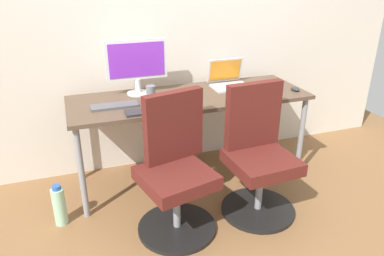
% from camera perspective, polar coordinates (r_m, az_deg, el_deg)
% --- Properties ---
extents(ground_plane, '(5.28, 5.28, 0.00)m').
position_cam_1_polar(ground_plane, '(3.23, -0.29, -7.45)').
color(ground_plane, brown).
extents(back_wall, '(4.40, 0.04, 2.60)m').
position_cam_1_polar(back_wall, '(3.17, -2.82, 16.93)').
color(back_wall, silver).
rests_on(back_wall, ground).
extents(desk, '(1.88, 0.65, 0.74)m').
position_cam_1_polar(desk, '(2.94, -0.32, 3.85)').
color(desk, brown).
rests_on(desk, ground).
extents(office_chair_left, '(0.54, 0.54, 0.94)m').
position_cam_1_polar(office_chair_left, '(2.47, -2.57, -6.74)').
color(office_chair_left, black).
rests_on(office_chair_left, ground).
extents(office_chair_right, '(0.54, 0.54, 0.94)m').
position_cam_1_polar(office_chair_right, '(2.69, 10.14, -4.43)').
color(office_chair_right, black).
rests_on(office_chair_right, ground).
extents(water_bottle_on_floor, '(0.09, 0.09, 0.31)m').
position_cam_1_polar(water_bottle_on_floor, '(2.78, -19.81, -11.23)').
color(water_bottle_on_floor, '#A5D8B2').
rests_on(water_bottle_on_floor, ground).
extents(desktop_monitor, '(0.48, 0.18, 0.43)m').
position_cam_1_polar(desktop_monitor, '(2.93, -8.55, 9.90)').
color(desktop_monitor, silver).
rests_on(desktop_monitor, desk).
extents(open_laptop, '(0.31, 0.27, 0.22)m').
position_cam_1_polar(open_laptop, '(3.16, 5.65, 7.41)').
color(open_laptop, silver).
rests_on(open_laptop, desk).
extents(keyboard_by_monitor, '(0.34, 0.12, 0.02)m').
position_cam_1_polar(keyboard_by_monitor, '(2.60, -6.59, 2.64)').
color(keyboard_by_monitor, '#2D2D2D').
rests_on(keyboard_by_monitor, desk).
extents(keyboard_by_laptop, '(0.34, 0.12, 0.02)m').
position_cam_1_polar(keyboard_by_laptop, '(2.74, -11.87, 3.37)').
color(keyboard_by_laptop, '#515156').
rests_on(keyboard_by_laptop, desk).
extents(mouse_by_monitor, '(0.06, 0.10, 0.03)m').
position_cam_1_polar(mouse_by_monitor, '(3.15, 15.65, 5.85)').
color(mouse_by_monitor, '#2D2D2D').
rests_on(mouse_by_monitor, desk).
extents(mouse_by_laptop, '(0.06, 0.10, 0.03)m').
position_cam_1_polar(mouse_by_laptop, '(2.85, 9.13, 4.56)').
color(mouse_by_laptop, silver).
rests_on(mouse_by_laptop, desk).
extents(coffee_mug, '(0.08, 0.08, 0.09)m').
position_cam_1_polar(coffee_mug, '(2.80, -0.78, 5.16)').
color(coffee_mug, green).
rests_on(coffee_mug, desk).
extents(pen_cup, '(0.07, 0.07, 0.10)m').
position_cam_1_polar(pen_cup, '(2.85, -6.39, 5.49)').
color(pen_cup, slate).
rests_on(pen_cup, desk).
extents(phone_near_laptop, '(0.07, 0.14, 0.01)m').
position_cam_1_polar(phone_near_laptop, '(2.81, -3.16, 4.34)').
color(phone_near_laptop, black).
rests_on(phone_near_laptop, desk).
extents(notebook, '(0.21, 0.15, 0.03)m').
position_cam_1_polar(notebook, '(3.17, 11.51, 6.28)').
color(notebook, blue).
rests_on(notebook, desk).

